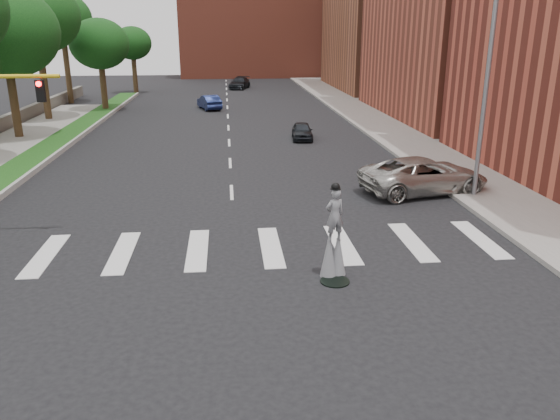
% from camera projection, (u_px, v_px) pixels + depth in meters
% --- Properties ---
extents(ground_plane, '(160.00, 160.00, 0.00)m').
position_uv_depth(ground_plane, '(235.00, 260.00, 18.24)').
color(ground_plane, black).
rests_on(ground_plane, ground).
extents(grass_median, '(2.00, 60.00, 0.25)m').
position_uv_depth(grass_median, '(55.00, 144.00, 36.02)').
color(grass_median, '#164413').
rests_on(grass_median, ground).
extents(median_curb, '(0.20, 60.00, 0.28)m').
position_uv_depth(median_curb, '(71.00, 144.00, 36.11)').
color(median_curb, '#999994').
rests_on(median_curb, ground).
extents(sidewalk_right, '(5.00, 90.00, 0.18)m').
position_uv_depth(sidewalk_right, '(387.00, 126.00, 42.99)').
color(sidewalk_right, gray).
rests_on(sidewalk_right, ground).
extents(manhole, '(0.90, 0.90, 0.04)m').
position_uv_depth(manhole, '(335.00, 281.00, 16.62)').
color(manhole, black).
rests_on(manhole, ground).
extents(building_far, '(16.00, 22.00, 20.00)m').
position_uv_depth(building_far, '(401.00, 7.00, 68.17)').
color(building_far, '#955137').
rests_on(building_far, ground).
extents(building_backdrop, '(26.00, 14.00, 18.00)m').
position_uv_depth(building_backdrop, '(261.00, 19.00, 89.66)').
color(building_backdrop, '#A34733').
rests_on(building_backdrop, ground).
extents(streetlight, '(2.05, 0.20, 9.00)m').
position_uv_depth(streetlight, '(484.00, 89.00, 23.38)').
color(streetlight, slate).
rests_on(streetlight, ground).
extents(stilt_performer, '(0.83, 0.61, 3.00)m').
position_uv_depth(stilt_performer, '(334.00, 240.00, 16.73)').
color(stilt_performer, '#382816').
rests_on(stilt_performer, ground).
extents(suv_crossing, '(6.44, 3.92, 1.67)m').
position_uv_depth(suv_crossing, '(424.00, 175.00, 25.52)').
color(suv_crossing, '#AFACA5').
rests_on(suv_crossing, ground).
extents(car_near, '(1.64, 3.52, 1.17)m').
position_uv_depth(car_near, '(302.00, 131.00, 38.13)').
color(car_near, black).
rests_on(car_near, ground).
extents(car_mid, '(2.59, 4.42, 1.38)m').
position_uv_depth(car_mid, '(209.00, 102.00, 52.58)').
color(car_mid, '#16214D').
rests_on(car_mid, ground).
extents(car_far, '(3.26, 5.38, 1.46)m').
position_uv_depth(car_far, '(240.00, 83.00, 71.03)').
color(car_far, black).
rests_on(car_far, ground).
extents(tree_4, '(6.94, 6.94, 11.32)m').
position_uv_depth(tree_4, '(35.00, 16.00, 43.56)').
color(tree_4, '#382816').
rests_on(tree_4, ground).
extents(tree_5, '(5.95, 5.95, 10.93)m').
position_uv_depth(tree_5, '(61.00, 19.00, 54.50)').
color(tree_5, '#382816').
rests_on(tree_5, ground).
extents(tree_6, '(5.37, 5.37, 8.38)m').
position_uv_depth(tree_6, '(99.00, 44.00, 49.80)').
color(tree_6, '#382816').
rests_on(tree_6, ground).
extents(tree_7, '(4.53, 4.53, 7.75)m').
position_uv_depth(tree_7, '(132.00, 44.00, 64.50)').
color(tree_7, '#382816').
rests_on(tree_7, ground).
extents(tree_8, '(7.18, 7.18, 10.26)m').
position_uv_depth(tree_8, '(3.00, 32.00, 36.19)').
color(tree_8, '#382816').
rests_on(tree_8, ground).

